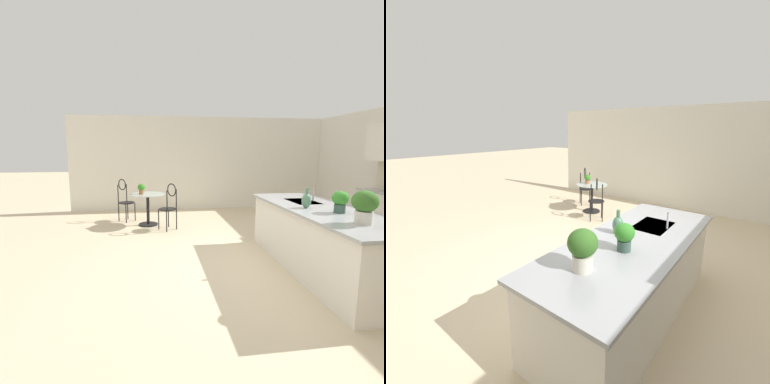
# 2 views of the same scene
# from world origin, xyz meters

# --- Properties ---
(ground_plane) EXTENTS (40.00, 40.00, 0.00)m
(ground_plane) POSITION_xyz_m (0.00, 0.00, 0.00)
(ground_plane) COLOR beige
(wall_left_window) EXTENTS (0.12, 7.80, 2.70)m
(wall_left_window) POSITION_xyz_m (-4.26, 0.00, 1.35)
(wall_left_window) COLOR silver
(wall_left_window) RESTS_ON ground
(kitchen_island) EXTENTS (2.80, 1.06, 0.92)m
(kitchen_island) POSITION_xyz_m (0.30, 0.85, 0.46)
(kitchen_island) COLOR white
(kitchen_island) RESTS_ON ground
(bistro_table) EXTENTS (0.80, 0.80, 0.74)m
(bistro_table) POSITION_xyz_m (-2.52, -1.69, 0.45)
(bistro_table) COLOR black
(bistro_table) RESTS_ON ground
(chair_near_window) EXTENTS (0.54, 0.54, 1.04)m
(chair_near_window) POSITION_xyz_m (-3.02, -2.26, 0.57)
(chair_near_window) COLOR black
(chair_near_window) RESTS_ON ground
(chair_by_island) EXTENTS (0.53, 0.53, 1.04)m
(chair_by_island) POSITION_xyz_m (-2.04, -1.22, 0.57)
(chair_by_island) COLOR black
(chair_by_island) RESTS_ON ground
(sink_faucet) EXTENTS (0.02, 0.02, 0.22)m
(sink_faucet) POSITION_xyz_m (-0.25, 1.03, 1.03)
(sink_faucet) COLOR #B2B5BA
(sink_faucet) RESTS_ON kitchen_island
(potted_plant_on_table) EXTENTS (0.17, 0.17, 0.24)m
(potted_plant_on_table) POSITION_xyz_m (-2.52, -1.83, 0.87)
(potted_plant_on_table) COLOR #9E603D
(potted_plant_on_table) RESTS_ON bistro_table
(potted_plant_counter_far) EXTENTS (0.27, 0.27, 0.38)m
(potted_plant_counter_far) POSITION_xyz_m (1.15, 0.78, 1.14)
(potted_plant_counter_far) COLOR beige
(potted_plant_counter_far) RESTS_ON kitchen_island
(potted_plant_counter_near) EXTENTS (0.21, 0.21, 0.29)m
(potted_plant_counter_near) POSITION_xyz_m (0.60, 0.89, 1.09)
(potted_plant_counter_near) COLOR #385147
(potted_plant_counter_near) RESTS_ON kitchen_island
(vase_on_counter) EXTENTS (0.13, 0.13, 0.29)m
(vase_on_counter) POSITION_xyz_m (0.25, 0.62, 1.03)
(vase_on_counter) COLOR #4C7A5B
(vase_on_counter) RESTS_ON kitchen_island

